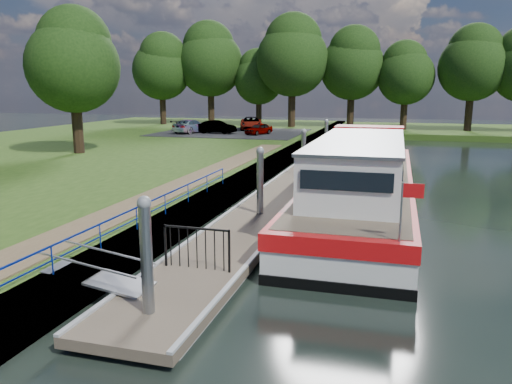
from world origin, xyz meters
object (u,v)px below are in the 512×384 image
(car_b, at_px, (217,127))
(pontoon, at_px, (285,195))
(barge, at_px, (364,180))
(car_d, at_px, (251,123))
(car_c, at_px, (191,126))
(car_a, at_px, (259,129))

(car_b, bearing_deg, pontoon, -146.40)
(barge, xyz_separation_m, car_b, (-15.56, 23.37, 0.37))
(car_b, relative_size, car_d, 0.78)
(car_c, bearing_deg, car_d, -117.10)
(barge, height_order, car_c, barge)
(car_a, xyz_separation_m, car_d, (-2.24, 5.07, 0.14))
(car_b, height_order, car_c, car_c)
(barge, bearing_deg, car_a, 115.86)
(barge, distance_m, car_d, 31.51)
(car_b, height_order, car_d, car_d)
(pontoon, distance_m, car_c, 27.31)
(pontoon, distance_m, car_b, 26.22)
(pontoon, relative_size, car_c, 6.58)
(pontoon, height_order, car_c, car_c)
(car_c, distance_m, car_d, 6.97)
(barge, bearing_deg, car_b, 123.66)
(car_b, bearing_deg, car_a, -83.70)
(barge, bearing_deg, car_c, 128.05)
(car_c, bearing_deg, pontoon, 135.99)
(car_a, xyz_separation_m, car_c, (-6.80, -0.20, 0.13))
(car_d, bearing_deg, pontoon, -87.26)
(car_a, distance_m, car_d, 5.54)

